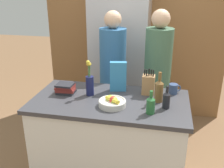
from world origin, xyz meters
name	(u,v)px	position (x,y,z in m)	size (l,w,h in m)	color
kitchen_island	(110,141)	(0.00, 0.00, 0.47)	(1.47, 0.78, 0.93)	silver
back_wall_wood	(134,30)	(0.00, 1.71, 1.30)	(2.67, 0.12, 2.60)	olive
refrigerator	(120,56)	(-0.15, 1.34, 0.98)	(0.78, 0.62, 1.96)	#B7B7BC
fruit_bowl	(112,102)	(0.05, -0.13, 0.97)	(0.25, 0.25, 0.10)	silver
knife_block	(148,84)	(0.34, 0.21, 1.03)	(0.12, 0.10, 0.26)	#A87A4C
flower_vase	(90,83)	(-0.21, 0.07, 1.05)	(0.08, 0.08, 0.35)	#191E4C
cereal_box	(118,77)	(0.03, 0.23, 1.08)	(0.17, 0.09, 0.30)	teal
coffee_mug	(173,89)	(0.59, 0.27, 0.98)	(0.12, 0.09, 0.10)	#334770
book_stack	(66,88)	(-0.46, 0.06, 0.98)	(0.20, 0.16, 0.10)	#232328
bottle_oil	(151,105)	(0.39, -0.20, 1.01)	(0.07, 0.07, 0.21)	#286633
bottle_vinegar	(166,99)	(0.52, -0.07, 1.01)	(0.07, 0.07, 0.21)	black
bottle_wine	(159,90)	(0.45, 0.05, 1.05)	(0.08, 0.08, 0.29)	brown
person_at_sink	(113,73)	(-0.12, 0.69, 0.95)	(0.31, 0.31, 1.68)	#383842
person_in_blue	(157,76)	(0.41, 0.65, 0.97)	(0.30, 0.30, 1.71)	#383842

